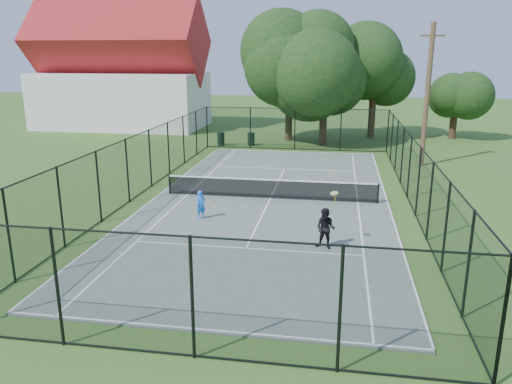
% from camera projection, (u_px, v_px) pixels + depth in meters
% --- Properties ---
extents(ground, '(120.00, 120.00, 0.00)m').
position_uv_depth(ground, '(270.00, 200.00, 23.84)').
color(ground, '#3D6422').
extents(tennis_court, '(11.00, 24.00, 0.06)m').
position_uv_depth(tennis_court, '(270.00, 199.00, 23.84)').
color(tennis_court, '#55645A').
rests_on(tennis_court, ground).
extents(tennis_net, '(10.08, 0.08, 0.95)m').
position_uv_depth(tennis_net, '(270.00, 188.00, 23.69)').
color(tennis_net, black).
rests_on(tennis_net, tennis_court).
extents(fence, '(13.10, 26.10, 3.00)m').
position_uv_depth(fence, '(271.00, 169.00, 23.44)').
color(fence, black).
rests_on(fence, ground).
extents(tree_near_left, '(6.62, 6.62, 8.64)m').
position_uv_depth(tree_near_left, '(290.00, 72.00, 38.63)').
color(tree_near_left, '#332114').
rests_on(tree_near_left, ground).
extents(tree_near_mid, '(6.75, 6.75, 8.82)m').
position_uv_depth(tree_near_mid, '(325.00, 72.00, 36.46)').
color(tree_near_mid, '#332114').
rests_on(tree_near_mid, ground).
extents(tree_near_right, '(6.15, 6.15, 8.49)m').
position_uv_depth(tree_near_right, '(375.00, 71.00, 39.82)').
color(tree_near_right, '#332114').
rests_on(tree_near_right, ground).
extents(tree_far_right, '(3.75, 3.75, 4.96)m').
position_uv_depth(tree_far_right, '(456.00, 101.00, 40.06)').
color(tree_far_right, '#332114').
rests_on(tree_far_right, ground).
extents(building, '(15.30, 8.15, 11.87)m').
position_uv_depth(building, '(121.00, 74.00, 46.08)').
color(building, silver).
rests_on(building, ground).
extents(trash_bin_left, '(0.58, 0.58, 0.98)m').
position_uv_depth(trash_bin_left, '(221.00, 139.00, 37.73)').
color(trash_bin_left, black).
rests_on(trash_bin_left, ground).
extents(trash_bin_right, '(0.58, 0.58, 0.96)m').
position_uv_depth(trash_bin_right, '(251.00, 139.00, 37.75)').
color(trash_bin_right, black).
rests_on(trash_bin_right, ground).
extents(utility_pole, '(1.40, 0.30, 8.51)m').
position_uv_depth(utility_pole, '(427.00, 95.00, 29.95)').
color(utility_pole, '#4C3823').
rests_on(utility_pole, ground).
extents(player_blue, '(0.84, 0.52, 1.20)m').
position_uv_depth(player_blue, '(201.00, 205.00, 20.79)').
color(player_blue, '#1B78ED').
rests_on(player_blue, tennis_court).
extents(player_black, '(0.85, 0.95, 2.62)m').
position_uv_depth(player_black, '(326.00, 228.00, 17.57)').
color(player_black, black).
rests_on(player_black, tennis_court).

